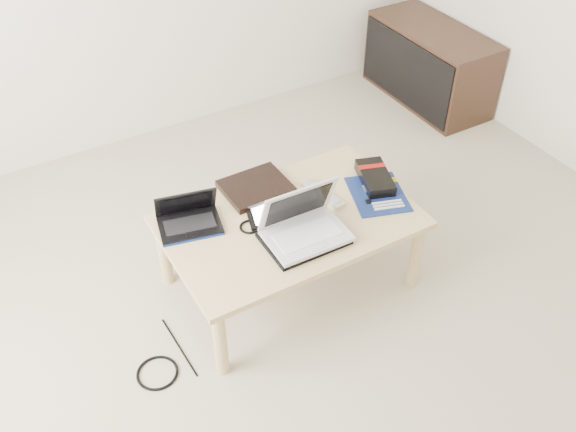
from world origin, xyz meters
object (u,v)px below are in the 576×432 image
netbook (189,218)px  gpu_box (375,178)px  media_cabinet (429,65)px  white_laptop (304,225)px  coffee_table (290,227)px

netbook → gpu_box: 0.89m
media_cabinet → white_laptop: 2.06m
coffee_table → netbook: netbook is taller
media_cabinet → gpu_box: bearing=-139.9°
coffee_table → white_laptop: bearing=-93.5°
coffee_table → white_laptop: size_ratio=3.17×
coffee_table → netbook: (-0.40, 0.19, 0.09)m
coffee_table → media_cabinet: 1.97m
media_cabinet → gpu_box: 1.57m
white_laptop → coffee_table: bearing=86.5°
coffee_table → gpu_box: (0.48, 0.03, 0.08)m
netbook → media_cabinet: bearing=22.2°
netbook → gpu_box: netbook is taller
white_laptop → netbook: bearing=140.6°
white_laptop → gpu_box: white_laptop is taller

